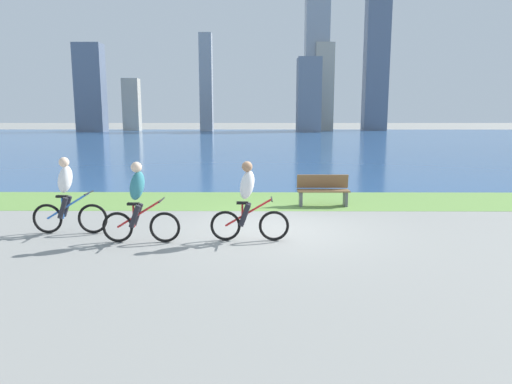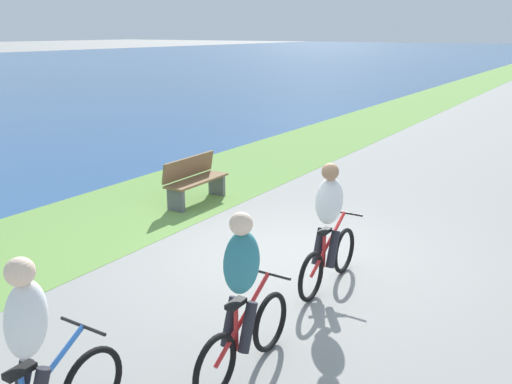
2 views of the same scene
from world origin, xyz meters
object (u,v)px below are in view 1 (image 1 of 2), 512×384
(cyclist_lead, at_px, (248,202))
(bench_near_path, at_px, (323,190))
(cyclist_trailing, at_px, (139,203))
(cyclist_distant_rear, at_px, (67,196))

(cyclist_lead, xyz_separation_m, bench_near_path, (2.09, 3.83, -0.39))
(cyclist_trailing, xyz_separation_m, bench_near_path, (4.34, 3.98, -0.39))
(cyclist_lead, height_order, bench_near_path, cyclist_lead)
(cyclist_distant_rear, distance_m, bench_near_path, 6.93)
(cyclist_lead, xyz_separation_m, cyclist_distant_rear, (-4.02, 0.58, 0.01))
(cyclist_distant_rear, height_order, bench_near_path, cyclist_distant_rear)
(cyclist_trailing, distance_m, cyclist_distant_rear, 1.92)
(bench_near_path, bearing_deg, cyclist_distant_rear, -152.02)
(cyclist_lead, height_order, cyclist_distant_rear, cyclist_distant_rear)
(cyclist_trailing, relative_size, bench_near_path, 1.12)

